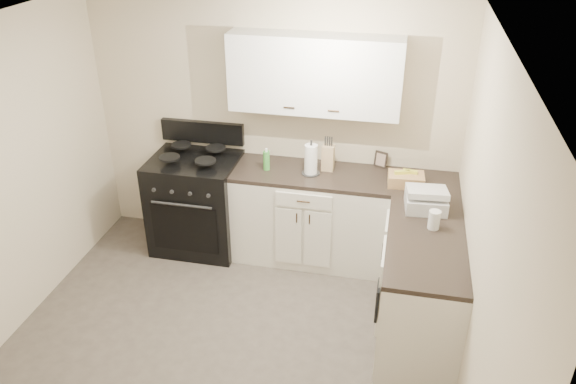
% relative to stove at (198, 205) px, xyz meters
% --- Properties ---
extents(floor, '(3.60, 3.60, 0.00)m').
position_rel_stove_xyz_m(floor, '(0.72, -1.48, -0.46)').
color(floor, '#473F38').
rests_on(floor, ground).
extents(ceiling, '(3.60, 3.60, 0.00)m').
position_rel_stove_xyz_m(ceiling, '(0.72, -1.48, 2.04)').
color(ceiling, white).
rests_on(ceiling, wall_back).
extents(wall_back, '(3.60, 0.00, 3.60)m').
position_rel_stove_xyz_m(wall_back, '(0.72, 0.32, 0.79)').
color(wall_back, beige).
rests_on(wall_back, ground).
extents(wall_right, '(0.00, 3.60, 3.60)m').
position_rel_stove_xyz_m(wall_right, '(2.52, -1.48, 0.79)').
color(wall_right, beige).
rests_on(wall_right, ground).
extents(base_cabinets_back, '(1.55, 0.60, 0.90)m').
position_rel_stove_xyz_m(base_cabinets_back, '(1.15, 0.02, -0.01)').
color(base_cabinets_back, silver).
rests_on(base_cabinets_back, floor).
extents(base_cabinets_right, '(0.60, 1.90, 0.90)m').
position_rel_stove_xyz_m(base_cabinets_right, '(2.22, -0.63, -0.01)').
color(base_cabinets_right, silver).
rests_on(base_cabinets_right, floor).
extents(countertop_back, '(1.55, 0.60, 0.04)m').
position_rel_stove_xyz_m(countertop_back, '(1.15, 0.02, 0.46)').
color(countertop_back, black).
rests_on(countertop_back, base_cabinets_back).
extents(countertop_right, '(0.60, 1.90, 0.04)m').
position_rel_stove_xyz_m(countertop_right, '(2.22, -0.63, 0.46)').
color(countertop_right, black).
rests_on(countertop_right, base_cabinets_right).
extents(upper_cabinets, '(1.55, 0.30, 0.70)m').
position_rel_stove_xyz_m(upper_cabinets, '(1.15, 0.18, 1.38)').
color(upper_cabinets, silver).
rests_on(upper_cabinets, wall_back).
extents(stove, '(0.85, 0.73, 1.03)m').
position_rel_stove_xyz_m(stove, '(0.00, 0.00, 0.00)').
color(stove, black).
rests_on(stove, floor).
extents(knife_block, '(0.11, 0.10, 0.25)m').
position_rel_stove_xyz_m(knife_block, '(1.30, 0.12, 0.60)').
color(knife_block, tan).
rests_on(knife_block, countertop_back).
extents(paper_towel, '(0.13, 0.13, 0.29)m').
position_rel_stove_xyz_m(paper_towel, '(1.16, -0.00, 0.62)').
color(paper_towel, white).
rests_on(paper_towel, countertop_back).
extents(soap_bottle, '(0.08, 0.08, 0.19)m').
position_rel_stove_xyz_m(soap_bottle, '(0.73, -0.00, 0.57)').
color(soap_bottle, green).
rests_on(soap_bottle, countertop_back).
extents(picture_frame, '(0.13, 0.08, 0.16)m').
position_rel_stove_xyz_m(picture_frame, '(1.79, 0.28, 0.56)').
color(picture_frame, black).
rests_on(picture_frame, countertop_back).
extents(wicker_basket, '(0.33, 0.23, 0.11)m').
position_rel_stove_xyz_m(wicker_basket, '(2.04, -0.04, 0.53)').
color(wicker_basket, tan).
rests_on(wicker_basket, countertop_right).
extents(countertop_grill, '(0.36, 0.34, 0.12)m').
position_rel_stove_xyz_m(countertop_grill, '(2.21, -0.44, 0.54)').
color(countertop_grill, silver).
rests_on(countertop_grill, countertop_right).
extents(glass_jar, '(0.10, 0.10, 0.15)m').
position_rel_stove_xyz_m(glass_jar, '(2.27, -0.74, 0.56)').
color(glass_jar, silver).
rests_on(glass_jar, countertop_right).
extents(oven_mitt_near, '(0.02, 0.17, 0.30)m').
position_rel_stove_xyz_m(oven_mitt_near, '(1.90, -1.13, -0.01)').
color(oven_mitt_near, black).
rests_on(oven_mitt_near, base_cabinets_right).
extents(oven_mitt_far, '(0.02, 0.15, 0.27)m').
position_rel_stove_xyz_m(oven_mitt_far, '(1.90, -1.03, -0.04)').
color(oven_mitt_far, black).
rests_on(oven_mitt_far, base_cabinets_right).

